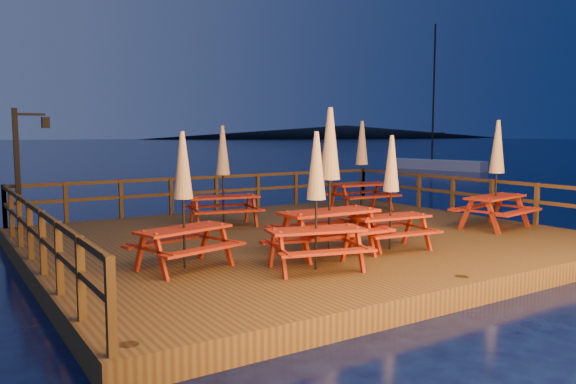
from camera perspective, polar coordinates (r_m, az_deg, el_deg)
name	(u,v)px	position (r m, az deg, el deg)	size (l,w,h in m)	color
ground	(306,251)	(13.34, 1.80, -6.05)	(500.00, 500.00, 0.00)	black
deck	(306,243)	(13.30, 1.81, -5.21)	(12.00, 10.00, 0.40)	#462C16
deck_piles	(306,264)	(13.40, 1.80, -7.31)	(11.44, 9.44, 1.40)	#372611
railing	(267,196)	(14.63, -2.13, -0.36)	(11.80, 9.75, 1.10)	#372611
lamp_post	(24,157)	(15.44, -25.26, 3.24)	(0.85, 0.18, 3.00)	black
headland_right	(346,132)	(308.18, 5.95, 6.10)	(230.40, 86.40, 7.00)	black
sailboat	(437,165)	(44.31, 14.89, 2.68)	(2.98, 7.61, 11.17)	silver
picnic_table_0	(497,172)	(14.96, 20.42, 1.87)	(2.14, 1.87, 2.71)	maroon
picnic_table_1	(330,179)	(11.02, 4.26, 1.36)	(2.03, 1.67, 2.88)	maroon
picnic_table_2	(391,191)	(11.61, 10.41, 0.13)	(1.79, 1.53, 2.34)	maroon
picnic_table_3	(183,198)	(9.97, -10.58, -0.60)	(1.99, 1.77, 2.42)	maroon
picnic_table_4	(223,174)	(14.48, -6.62, 1.81)	(2.06, 1.82, 2.57)	maroon
picnic_table_5	(316,199)	(9.73, 2.87, -0.67)	(1.99, 1.77, 2.42)	maroon
picnic_table_6	(362,164)	(17.47, 7.49, 2.83)	(2.05, 1.73, 2.76)	maroon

